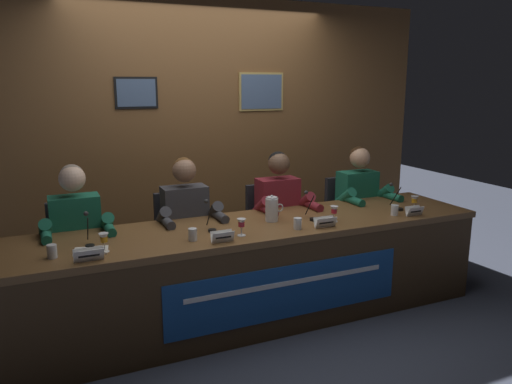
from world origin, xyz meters
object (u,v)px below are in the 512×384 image
(panelist_far_left, at_px, (77,235))
(nameplate_far_right, at_px, (414,211))
(juice_glass_center_left, at_px, (241,224))
(juice_glass_center_right, at_px, (334,211))
(water_cup_far_right, at_px, (395,211))
(chair_far_right, at_px, (348,225))
(panelist_center_left, at_px, (188,222))
(microphone_center_right, at_px, (311,210))
(water_pitcher_central, at_px, (272,209))
(nameplate_center_left, at_px, (222,237))
(nameplate_far_left, at_px, (89,255))
(panelist_far_right, at_px, (362,202))
(microphone_far_right, at_px, (397,201))
(chair_far_left, at_px, (78,262))
(chair_center_left, at_px, (182,248))
(water_cup_center_right, at_px, (298,224))
(water_cup_far_left, at_px, (52,252))
(microphone_far_left, at_px, (89,235))
(juice_glass_far_left, at_px, (104,239))
(nameplate_center_right, at_px, (325,222))
(chair_center_right, at_px, (271,235))
(juice_glass_far_right, at_px, (414,200))
(microphone_center_left, at_px, (210,221))
(panelist_center_right, at_px, (282,211))
(water_cup_center_left, at_px, (193,235))
(document_stack_far_left, at_px, (91,251))
(conference_table, at_px, (262,257))

(panelist_far_left, bearing_deg, nameplate_far_right, -15.51)
(juice_glass_center_left, bearing_deg, juice_glass_center_right, 3.13)
(water_cup_far_right, bearing_deg, juice_glass_center_right, 176.04)
(panelist_far_left, height_order, chair_far_right, panelist_far_left)
(panelist_center_left, bearing_deg, panelist_far_left, 180.00)
(panelist_far_left, xyz_separation_m, microphone_center_right, (1.71, -0.45, 0.11))
(water_pitcher_central, bearing_deg, nameplate_center_left, -147.44)
(nameplate_far_left, height_order, water_cup_far_right, water_cup_far_right)
(panelist_far_right, height_order, microphone_far_right, panelist_far_right)
(chair_far_left, xyz_separation_m, chair_center_left, (0.84, 0.00, 0.00))
(water_cup_center_right, xyz_separation_m, chair_far_right, (1.04, 0.84, -0.36))
(water_cup_far_left, bearing_deg, microphone_far_left, 32.82)
(juice_glass_far_left, relative_size, nameplate_center_right, 0.73)
(chair_center_right, xyz_separation_m, chair_far_right, (0.84, 0.00, 0.00))
(juice_glass_far_right, bearing_deg, water_cup_center_right, -175.98)
(microphone_center_left, bearing_deg, panelist_center_left, 96.69)
(nameplate_center_right, xyz_separation_m, water_pitcher_central, (-0.29, 0.32, 0.05))
(juice_glass_far_left, bearing_deg, juice_glass_far_right, 0.54)
(panelist_far_left, height_order, nameplate_center_left, panelist_far_left)
(water_cup_far_right, bearing_deg, chair_center_right, 130.99)
(juice_glass_center_right, relative_size, nameplate_far_right, 0.83)
(panelist_far_left, xyz_separation_m, microphone_far_left, (0.04, -0.42, 0.11))
(panelist_far_left, bearing_deg, microphone_center_right, -14.76)
(water_cup_far_left, relative_size, nameplate_center_right, 0.50)
(juice_glass_center_left, bearing_deg, panelist_center_right, 44.58)
(nameplate_far_right, relative_size, water_cup_far_right, 1.77)
(water_cup_center_left, distance_m, microphone_center_left, 0.26)
(water_cup_far_right, height_order, document_stack_far_left, water_cup_far_right)
(microphone_far_left, relative_size, microphone_far_right, 1.00)
(nameplate_center_right, bearing_deg, microphone_far_right, 14.20)
(juice_glass_far_left, height_order, panelist_center_right, panelist_center_right)
(juice_glass_far_right, bearing_deg, nameplate_center_right, -172.54)
(water_cup_center_left, bearing_deg, panelist_far_right, 17.93)
(chair_center_left, height_order, juice_glass_center_left, chair_center_left)
(panelist_center_left, distance_m, juice_glass_center_left, 0.67)
(nameplate_center_right, bearing_deg, chair_far_right, 46.92)
(juice_glass_far_left, distance_m, microphone_center_left, 0.79)
(microphone_far_right, bearing_deg, nameplate_far_left, -174.38)
(conference_table, bearing_deg, document_stack_far_left, -178.36)
(water_cup_far_left, distance_m, chair_center_right, 2.06)
(chair_center_left, relative_size, water_cup_far_right, 10.62)
(nameplate_far_right, xyz_separation_m, juice_glass_far_right, (0.12, 0.14, 0.05))
(panelist_center_right, xyz_separation_m, juice_glass_far_right, (0.96, -0.56, 0.13))
(chair_far_left, xyz_separation_m, nameplate_far_right, (2.53, -0.90, 0.36))
(juice_glass_far_right, bearing_deg, juice_glass_far_left, -179.46)
(chair_far_left, bearing_deg, microphone_center_left, -34.54)
(juice_glass_center_left, relative_size, document_stack_far_left, 0.53)
(juice_glass_center_right, bearing_deg, nameplate_far_left, -175.57)
(panelist_center_right, xyz_separation_m, panelist_far_right, (0.84, 0.00, 0.00))
(chair_far_left, xyz_separation_m, microphone_far_right, (2.54, -0.68, 0.39))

